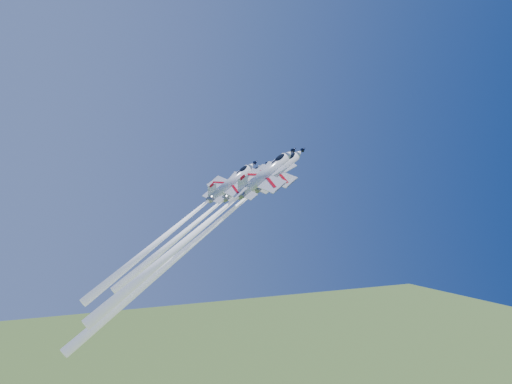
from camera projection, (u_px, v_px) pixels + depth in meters
name	position (u px, v px, depth m)	size (l,w,h in m)	color
jet_lead	(208.00, 231.00, 116.11)	(47.22, 25.10, 44.73)	silver
jet_left	(203.00, 217.00, 122.98)	(33.61, 16.18, 30.87)	silver
jet_right	(209.00, 221.00, 111.92)	(40.95, 19.98, 37.77)	silver
jet_slot	(183.00, 221.00, 111.59)	(33.07, 16.22, 30.55)	silver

